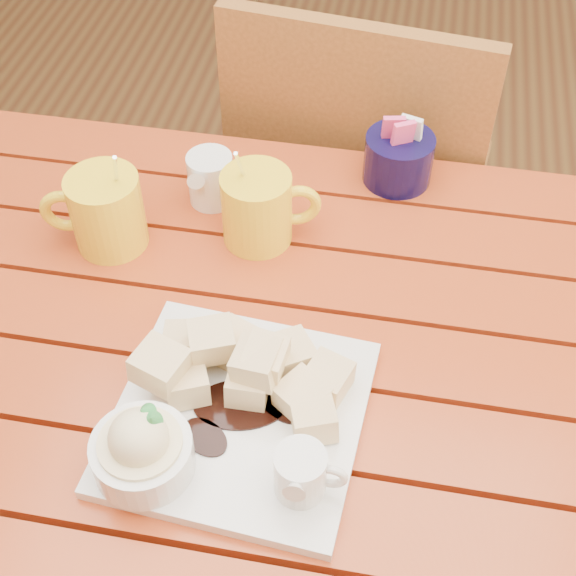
% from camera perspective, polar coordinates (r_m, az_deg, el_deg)
% --- Properties ---
extents(table, '(1.20, 0.79, 0.75)m').
position_cam_1_polar(table, '(1.10, -1.89, -6.95)').
color(table, '#A43515').
rests_on(table, ground).
extents(dessert_plate, '(0.30, 0.30, 0.11)m').
position_cam_1_polar(dessert_plate, '(0.91, -4.83, -8.84)').
color(dessert_plate, white).
rests_on(dessert_plate, table).
extents(coffee_mug_left, '(0.14, 0.10, 0.17)m').
position_cam_1_polar(coffee_mug_left, '(1.12, -12.92, 5.40)').
color(coffee_mug_left, yellow).
rests_on(coffee_mug_left, table).
extents(coffee_mug_right, '(0.14, 0.10, 0.16)m').
position_cam_1_polar(coffee_mug_right, '(1.10, -2.07, 5.78)').
color(coffee_mug_right, yellow).
rests_on(coffee_mug_right, table).
extents(cream_pitcher, '(0.10, 0.08, 0.08)m').
position_cam_1_polar(cream_pitcher, '(1.17, -5.43, 7.79)').
color(cream_pitcher, white).
rests_on(cream_pitcher, table).
extents(sugar_caddy, '(0.10, 0.10, 0.11)m').
position_cam_1_polar(sugar_caddy, '(1.22, 7.87, 9.17)').
color(sugar_caddy, black).
rests_on(sugar_caddy, table).
extents(chair_far, '(0.50, 0.50, 0.94)m').
position_cam_1_polar(chair_far, '(1.56, 5.11, 6.87)').
color(chair_far, brown).
rests_on(chair_far, ground).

